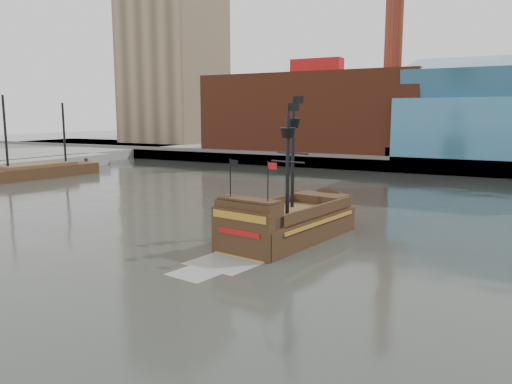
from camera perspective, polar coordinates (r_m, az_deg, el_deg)
The scene contains 7 objects.
ground at distance 26.63m, azimuth -7.00°, elevation -12.05°, with size 400.00×400.00×0.00m, color #262924.
promenade_far at distance 113.45m, azimuth 21.01°, elevation 4.02°, with size 220.00×60.00×2.00m, color slate.
seawall at distance 84.36m, azimuth 18.36°, elevation 2.88°, with size 220.00×1.00×2.60m, color #4C4C49.
pier at distance 88.61m, azimuth -26.81°, elevation 2.45°, with size 6.00×40.00×2.00m, color slate.
skyline at distance 106.25m, azimuth 24.08°, elevation 16.31°, with size 149.00×45.00×62.00m.
pirate_ship at distance 38.06m, azimuth 3.69°, elevation -3.92°, with size 6.86×16.06×11.64m.
docked_vessel at distance 81.63m, azimuth -23.57°, elevation 2.05°, with size 6.22×19.03×12.70m.
Camera 1 is at (14.52, -20.20, 9.49)m, focal length 35.00 mm.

